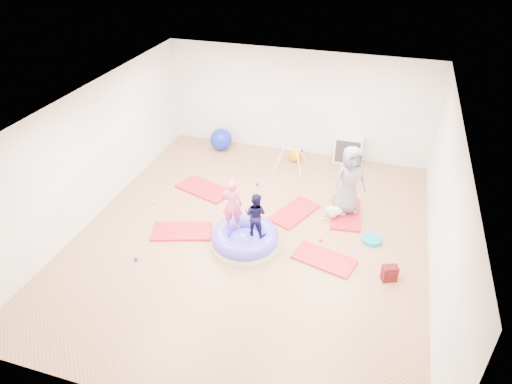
% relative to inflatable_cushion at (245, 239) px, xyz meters
% --- Properties ---
extents(room, '(7.01, 8.01, 2.81)m').
position_rel_inflatable_cushion_xyz_m(room, '(0.04, 0.33, 1.23)').
color(room, tan).
rests_on(room, ground).
extents(gym_mat_front_left, '(1.37, 0.97, 0.05)m').
position_rel_inflatable_cushion_xyz_m(gym_mat_front_left, '(-1.41, 0.01, -0.14)').
color(gym_mat_front_left, red).
rests_on(gym_mat_front_left, ground).
extents(gym_mat_mid_left, '(1.46, 1.04, 0.05)m').
position_rel_inflatable_cushion_xyz_m(gym_mat_mid_left, '(-1.59, 1.69, -0.14)').
color(gym_mat_mid_left, red).
rests_on(gym_mat_mid_left, ground).
extents(gym_mat_center_back, '(1.02, 1.33, 0.05)m').
position_rel_inflatable_cushion_xyz_m(gym_mat_center_back, '(0.70, 1.37, -0.14)').
color(gym_mat_center_back, red).
rests_on(gym_mat_center_back, ground).
extents(gym_mat_right, '(1.28, 0.87, 0.05)m').
position_rel_inflatable_cushion_xyz_m(gym_mat_right, '(1.60, 0.02, -0.14)').
color(gym_mat_right, red).
rests_on(gym_mat_right, ground).
extents(gym_mat_rear_right, '(0.78, 1.34, 0.05)m').
position_rel_inflatable_cushion_xyz_m(gym_mat_rear_right, '(1.79, 1.68, -0.14)').
color(gym_mat_rear_right, red).
rests_on(gym_mat_rear_right, ground).
extents(inflatable_cushion, '(1.36, 1.36, 0.43)m').
position_rel_inflatable_cushion_xyz_m(inflatable_cushion, '(0.00, 0.00, 0.00)').
color(inflatable_cushion, white).
rests_on(inflatable_cushion, ground).
extents(child_pink, '(0.45, 0.34, 1.10)m').
position_rel_inflatable_cushion_xyz_m(child_pink, '(-0.28, 0.06, 0.78)').
color(child_pink, '#EE4780').
rests_on(child_pink, inflatable_cushion).
extents(child_navy, '(0.49, 0.40, 0.92)m').
position_rel_inflatable_cushion_xyz_m(child_navy, '(0.22, -0.00, 0.69)').
color(child_navy, black).
rests_on(child_navy, inflatable_cushion).
extents(adult_caregiver, '(0.91, 0.85, 1.57)m').
position_rel_inflatable_cushion_xyz_m(adult_caregiver, '(1.78, 1.75, 0.67)').
color(adult_caregiver, slate).
rests_on(adult_caregiver, gym_mat_rear_right).
extents(infant, '(0.37, 0.38, 0.22)m').
position_rel_inflatable_cushion_xyz_m(infant, '(1.54, 1.47, -0.00)').
color(infant, silver).
rests_on(infant, gym_mat_rear_right).
extents(ball_pit_balls, '(4.00, 3.45, 0.07)m').
position_rel_inflatable_cushion_xyz_m(ball_pit_balls, '(-0.65, 0.94, -0.13)').
color(ball_pit_balls, '#1320AC').
rests_on(ball_pit_balls, ground).
extents(exercise_ball_blue, '(0.61, 0.61, 0.61)m').
position_rel_inflatable_cushion_xyz_m(exercise_ball_blue, '(-1.95, 3.81, 0.14)').
color(exercise_ball_blue, '#1320AC').
rests_on(exercise_ball_blue, ground).
extents(exercise_ball_orange, '(0.37, 0.37, 0.37)m').
position_rel_inflatable_cushion_xyz_m(exercise_ball_orange, '(0.18, 3.75, 0.02)').
color(exercise_ball_orange, orange).
rests_on(exercise_ball_orange, ground).
extents(infant_play_gym, '(0.75, 0.71, 0.58)m').
position_rel_inflatable_cushion_xyz_m(infant_play_gym, '(0.14, 3.31, 0.22)').
color(infant_play_gym, silver).
rests_on(infant_play_gym, ground).
extents(cube_shelf, '(0.73, 0.36, 0.73)m').
position_rel_inflatable_cushion_xyz_m(cube_shelf, '(1.50, 4.12, 0.20)').
color(cube_shelf, silver).
rests_on(cube_shelf, ground).
extents(balance_disc, '(0.39, 0.39, 0.09)m').
position_rel_inflatable_cushion_xyz_m(balance_disc, '(2.43, 0.87, -0.12)').
color(balance_disc, '#0C9394').
rests_on(balance_disc, ground).
extents(backpack, '(0.32, 0.26, 0.31)m').
position_rel_inflatable_cushion_xyz_m(backpack, '(2.82, -0.17, -0.01)').
color(backpack, maroon).
rests_on(backpack, ground).
extents(yellow_toy, '(0.21, 0.21, 0.03)m').
position_rel_inflatable_cushion_xyz_m(yellow_toy, '(-0.28, -0.44, -0.15)').
color(yellow_toy, '#F9F731').
rests_on(yellow_toy, ground).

